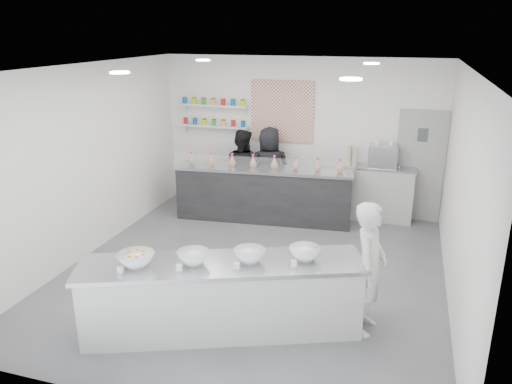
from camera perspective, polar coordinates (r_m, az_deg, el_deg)
floor at (r=7.63m, az=-0.25°, el=-9.05°), size 6.00×6.00×0.00m
ceiling at (r=6.80m, az=-0.29°, el=14.04°), size 6.00×6.00×0.00m
back_wall at (r=9.89m, az=4.97°, el=6.51°), size 5.50×0.00×5.50m
left_wall at (r=8.29m, az=-18.76°, el=3.31°), size 0.00×6.00×6.00m
right_wall at (r=6.81m, az=22.40°, el=-0.24°), size 0.00×6.00×6.00m
back_door at (r=9.75m, az=18.18°, el=2.78°), size 0.88×0.04×2.10m
pattern_panel at (r=9.86m, az=3.00°, el=9.18°), size 1.25×0.03×1.20m
jar_shelf_lower at (r=10.28m, az=-4.78°, el=7.53°), size 1.45×0.22×0.04m
jar_shelf_upper at (r=10.21m, az=-4.85°, el=9.85°), size 1.45×0.22×0.04m
preserve_jars at (r=10.21m, az=-4.87°, el=9.05°), size 1.45×0.10×0.56m
downlight_0 at (r=6.48m, az=-15.31°, el=13.04°), size 0.24×0.24×0.02m
downlight_1 at (r=5.53m, az=10.78°, el=12.57°), size 0.24×0.24×0.02m
downlight_2 at (r=8.78m, az=-6.08°, el=14.76°), size 0.24×0.24×0.02m
downlight_3 at (r=8.11m, az=13.05°, el=14.13°), size 0.24×0.24×0.02m
prep_counter at (r=6.07m, az=-3.85°, el=-11.90°), size 3.37×1.95×0.91m
back_bar at (r=9.40m, az=0.86°, el=-0.29°), size 3.35×0.92×1.03m
sneeze_guard at (r=8.94m, az=0.53°, el=3.11°), size 3.25×0.32×0.28m
espresso_ledge at (r=9.73m, az=13.48°, el=-0.11°), size 1.40×0.45×1.04m
espresso_machine at (r=9.53m, az=14.33°, el=3.95°), size 0.53×0.36×0.40m
cup_stacks at (r=9.57m, az=10.97°, el=4.08°), size 0.24×0.24×0.34m
prep_bowls at (r=5.82m, az=-3.96°, el=-7.38°), size 2.34×1.31×0.15m
label_cards at (r=5.52m, az=-7.59°, el=-9.48°), size 2.01×0.04×0.07m
cookie_bags at (r=9.21m, az=0.88°, el=3.49°), size 2.93×0.41×0.25m
woman_prep at (r=6.06m, az=12.79°, el=-8.49°), size 0.45×0.63×1.63m
staff_left at (r=9.95m, az=-1.63°, el=2.58°), size 0.88×0.74×1.63m
staff_right at (r=9.78m, az=1.55°, el=2.52°), size 0.97×0.79×1.70m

